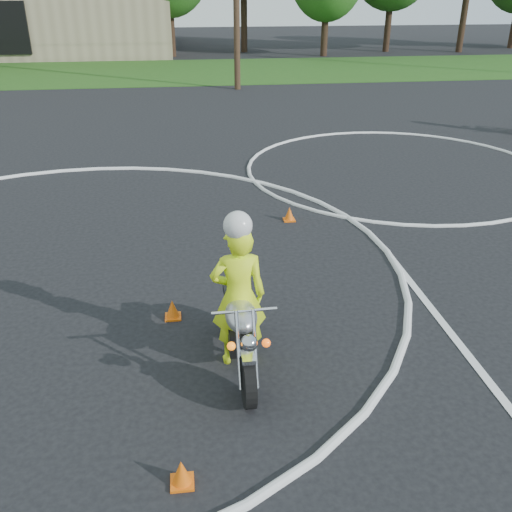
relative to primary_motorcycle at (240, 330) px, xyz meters
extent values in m
plane|color=black|center=(-2.90, 0.12, -0.57)|extent=(120.00, 120.00, 0.00)
cube|color=#1E4714|center=(-2.90, 27.12, -0.56)|extent=(120.00, 10.00, 0.02)
torus|color=silver|center=(-2.90, 3.12, -0.56)|extent=(12.12, 12.12, 0.12)
torus|color=silver|center=(5.10, 8.12, -0.56)|extent=(8.10, 8.10, 0.10)
cylinder|color=black|center=(0.01, -0.73, -0.23)|extent=(0.15, 0.67, 0.66)
cylinder|color=black|center=(-0.02, 0.82, -0.23)|extent=(0.15, 0.67, 0.66)
cube|color=black|center=(-0.01, 0.10, -0.12)|extent=(0.32, 0.62, 0.33)
ellipsoid|color=#B7B7BC|center=(0.00, -0.12, 0.30)|extent=(0.41, 0.72, 0.31)
cube|color=black|center=(-0.01, 0.43, 0.25)|extent=(0.30, 0.67, 0.11)
cylinder|color=silver|center=(-0.09, -0.65, 0.15)|extent=(0.06, 0.40, 0.89)
cylinder|color=white|center=(0.11, -0.64, 0.15)|extent=(0.06, 0.40, 0.89)
cube|color=silver|center=(0.01, -0.75, 0.12)|extent=(0.16, 0.25, 0.06)
cylinder|color=white|center=(0.01, -0.45, 0.56)|extent=(0.78, 0.06, 0.04)
sphere|color=silver|center=(0.01, -0.84, 0.38)|extent=(0.20, 0.20, 0.20)
sphere|color=orange|center=(-0.19, -0.82, 0.34)|extent=(0.10, 0.10, 0.10)
sphere|color=#FF550C|center=(0.21, -0.82, 0.34)|extent=(0.10, 0.10, 0.10)
cylinder|color=white|center=(0.16, 0.54, -0.23)|extent=(0.11, 0.89, 0.09)
imported|color=#DFFE1A|center=(0.00, 0.14, 0.41)|extent=(0.72, 0.48, 1.96)
sphere|color=silver|center=(0.00, 0.09, 1.42)|extent=(0.35, 0.35, 0.35)
cone|color=#EC5D0C|center=(-0.80, -1.86, -0.42)|extent=(0.22, 0.22, 0.30)
cube|color=#EC5D0C|center=(-0.80, -1.86, -0.55)|extent=(0.24, 0.24, 0.03)
cone|color=#EC5D0C|center=(-0.89, 1.33, -0.42)|extent=(0.22, 0.22, 0.30)
cube|color=#EC5D0C|center=(-0.89, 1.33, -0.55)|extent=(0.24, 0.24, 0.03)
cone|color=#EC5D0C|center=(1.56, 4.92, -0.42)|extent=(0.22, 0.22, 0.30)
cube|color=#EC5D0C|center=(1.56, 4.92, -0.55)|extent=(0.24, 0.24, 0.03)
cube|color=black|center=(-10.90, 32.02, 1.43)|extent=(3.00, 0.16, 3.00)
cylinder|color=#382619|center=(-0.90, 34.12, 1.05)|extent=(0.44, 0.44, 3.24)
cylinder|color=#382619|center=(4.10, 36.12, 1.41)|extent=(0.44, 0.44, 3.96)
cylinder|color=#382619|center=(9.10, 33.12, 0.87)|extent=(0.44, 0.44, 2.88)
cylinder|color=#382619|center=(14.10, 35.12, 1.23)|extent=(0.44, 0.44, 3.60)
cylinder|color=#382619|center=(19.10, 34.12, 1.59)|extent=(0.44, 0.44, 4.32)
cylinder|color=#382619|center=(-4.90, 35.12, 0.87)|extent=(0.44, 0.44, 2.88)
camera|label=1|loc=(-0.60, -6.12, 4.05)|focal=40.00mm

